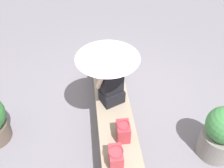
% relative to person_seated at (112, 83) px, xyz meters
% --- Properties ---
extents(ground_plane, '(14.00, 14.00, 0.00)m').
position_rel_person_seated_xyz_m(ground_plane, '(0.02, -0.01, -0.87)').
color(ground_plane, slate).
extents(stone_bench, '(3.07, 0.54, 0.48)m').
position_rel_person_seated_xyz_m(stone_bench, '(0.02, -0.01, -0.63)').
color(stone_bench, gray).
rests_on(stone_bench, ground).
extents(person_seated, '(0.39, 0.51, 0.90)m').
position_rel_person_seated_xyz_m(person_seated, '(0.00, 0.00, 0.00)').
color(person_seated, black).
rests_on(person_seated, stone_bench).
extents(parasol, '(0.87, 0.87, 1.15)m').
position_rel_person_seated_xyz_m(parasol, '(-0.08, 0.06, 0.63)').
color(parasol, '#B7B7BC').
rests_on(parasol, stone_bench).
extents(handbag_black, '(0.26, 0.20, 0.28)m').
position_rel_person_seated_xyz_m(handbag_black, '(1.22, 0.02, -0.25)').
color(handbag_black, '#335184').
rests_on(handbag_black, stone_bench).
extents(tote_bag_canvas, '(0.23, 0.17, 0.30)m').
position_rel_person_seated_xyz_m(tote_bag_canvas, '(-0.72, -0.07, -0.24)').
color(tote_bag_canvas, '#B2333D').
rests_on(tote_bag_canvas, stone_bench).
extents(shoulder_bag_spare, '(0.25, 0.19, 0.28)m').
position_rel_person_seated_xyz_m(shoulder_bag_spare, '(-1.10, 0.08, -0.25)').
color(shoulder_bag_spare, '#B2333D').
rests_on(shoulder_bag_spare, stone_bench).
extents(magazine, '(0.34, 0.31, 0.01)m').
position_rel_person_seated_xyz_m(magazine, '(0.50, -0.02, -0.38)').
color(magazine, '#D83866').
rests_on(magazine, stone_bench).
extents(planter_near, '(0.54, 0.54, 0.92)m').
position_rel_person_seated_xyz_m(planter_near, '(-0.81, -1.49, -0.41)').
color(planter_near, gray).
rests_on(planter_near, ground).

